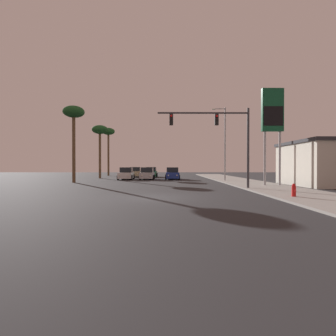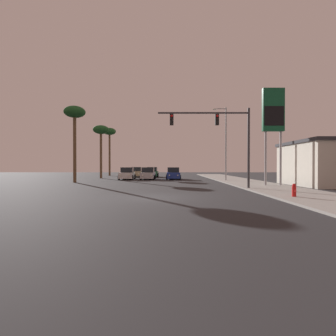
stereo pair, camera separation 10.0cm
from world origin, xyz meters
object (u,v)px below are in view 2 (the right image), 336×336
at_px(car_white, 126,174).
at_px(traffic_light_mast, 222,131).
at_px(palm_tree_far, 109,134).
at_px(gas_station_sign, 272,115).
at_px(car_silver, 147,174).
at_px(palm_tree_mid, 100,132).
at_px(fire_hydrant, 293,190).
at_px(car_tan, 136,172).
at_px(car_green, 152,172).
at_px(car_blue, 172,174).
at_px(street_lamp, 224,140).
at_px(palm_tree_near, 74,116).

distance_m(car_white, traffic_light_mast, 18.81).
relative_size(car_white, palm_tree_far, 0.48).
distance_m(car_white, gas_station_sign, 20.64).
bearing_deg(car_silver, palm_tree_mid, -21.92).
bearing_deg(fire_hydrant, car_tan, 113.21).
height_order(car_green, palm_tree_far, palm_tree_far).
height_order(car_blue, palm_tree_far, palm_tree_far).
bearing_deg(traffic_light_mast, car_tan, 112.58).
height_order(car_silver, palm_tree_far, palm_tree_far).
bearing_deg(palm_tree_far, traffic_light_mast, -61.34).
xyz_separation_m(car_white, fire_hydrant, (13.08, -21.41, -0.27)).
bearing_deg(fire_hydrant, street_lamp, 91.03).
bearing_deg(fire_hydrant, car_silver, 115.30).
bearing_deg(palm_tree_mid, palm_tree_far, 95.29).
bearing_deg(car_silver, car_tan, -71.74).
xyz_separation_m(car_green, car_tan, (-2.76, 0.60, 0.00)).
height_order(car_tan, palm_tree_far, palm_tree_far).
bearing_deg(traffic_light_mast, palm_tree_mid, 128.39).
relative_size(car_green, palm_tree_near, 0.50).
distance_m(traffic_light_mast, palm_tree_mid, 23.67).
relative_size(street_lamp, fire_hydrant, 11.84).
bearing_deg(car_green, car_tan, -10.82).
bearing_deg(palm_tree_mid, traffic_light_mast, -51.61).
distance_m(car_silver, car_tan, 8.74).
distance_m(street_lamp, fire_hydrant, 17.80).
distance_m(car_white, palm_tree_near, 10.83).
xyz_separation_m(car_blue, car_green, (-3.41, 7.48, 0.00)).
xyz_separation_m(car_green, fire_hydrant, (10.02, -29.21, -0.27)).
xyz_separation_m(car_blue, palm_tree_far, (-11.87, 12.83, 7.14)).
bearing_deg(palm_tree_mid, car_blue, -14.52).
bearing_deg(car_green, fire_hydrant, 110.30).
xyz_separation_m(car_blue, gas_station_sign, (9.06, -12.59, 5.86)).
distance_m(car_tan, traffic_light_mast, 25.99).
bearing_deg(street_lamp, traffic_light_mast, -103.24).
bearing_deg(street_lamp, car_white, 161.67).
bearing_deg(car_tan, fire_hydrant, 110.92).
height_order(car_blue, palm_tree_mid, palm_tree_mid).
relative_size(car_silver, fire_hydrant, 5.69).
height_order(gas_station_sign, palm_tree_far, gas_station_sign).
distance_m(car_green, palm_tree_mid, 10.82).
bearing_deg(car_silver, car_green, -90.23).
height_order(street_lamp, fire_hydrant, street_lamp).
height_order(car_green, palm_tree_near, palm_tree_near).
relative_size(palm_tree_near, palm_tree_mid, 1.08).
distance_m(car_silver, palm_tree_near, 12.46).
distance_m(street_lamp, gas_station_sign, 8.64).
height_order(car_tan, fire_hydrant, car_tan).
bearing_deg(car_white, gas_station_sign, 140.39).
bearing_deg(palm_tree_mid, palm_tree_near, -92.43).
height_order(car_green, traffic_light_mast, traffic_light_mast).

